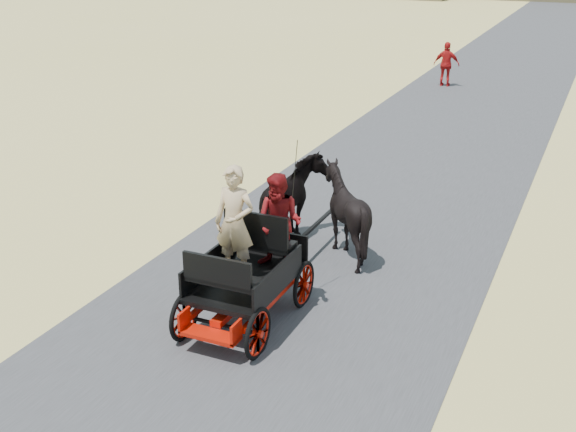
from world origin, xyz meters
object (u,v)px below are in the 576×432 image
at_px(pedestrian, 447,64).
at_px(horse_right, 345,213).
at_px(carriage, 247,300).
at_px(horse_left, 292,204).

bearing_deg(pedestrian, horse_right, 94.16).
height_order(carriage, horse_left, horse_left).
bearing_deg(pedestrian, carriage, 91.62).
height_order(carriage, pedestrian, pedestrian).
bearing_deg(pedestrian, horse_left, 90.40).
xyz_separation_m(horse_left, pedestrian, (-0.71, 16.67, 0.02)).
distance_m(horse_left, pedestrian, 16.68).
distance_m(horse_left, horse_right, 1.10).
bearing_deg(carriage, horse_right, 79.61).
distance_m(carriage, horse_right, 3.09).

